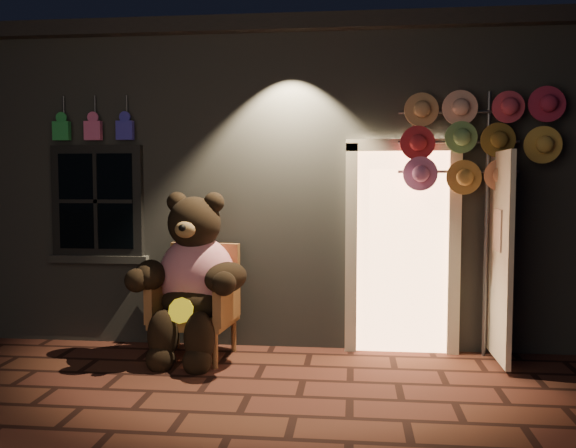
# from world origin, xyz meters

# --- Properties ---
(ground) EXTENTS (60.00, 60.00, 0.00)m
(ground) POSITION_xyz_m (0.00, 0.00, 0.00)
(ground) COLOR #4C241D
(ground) RESTS_ON ground
(shop_building) EXTENTS (7.30, 5.95, 3.51)m
(shop_building) POSITION_xyz_m (0.00, 3.99, 1.74)
(shop_building) COLOR slate
(shop_building) RESTS_ON ground
(wicker_armchair) EXTENTS (0.84, 0.77, 1.12)m
(wicker_armchair) POSITION_xyz_m (-0.71, 1.09, 0.56)
(wicker_armchair) COLOR #965F3A
(wicker_armchair) RESTS_ON ground
(teddy_bear) EXTENTS (1.23, 1.00, 1.70)m
(teddy_bear) POSITION_xyz_m (-0.72, 0.95, 0.80)
(teddy_bear) COLOR #C61540
(teddy_bear) RESTS_ON ground
(hat_rack) EXTENTS (1.55, 0.22, 2.66)m
(hat_rack) POSITION_xyz_m (2.03, 1.28, 2.16)
(hat_rack) COLOR #59595E
(hat_rack) RESTS_ON ground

